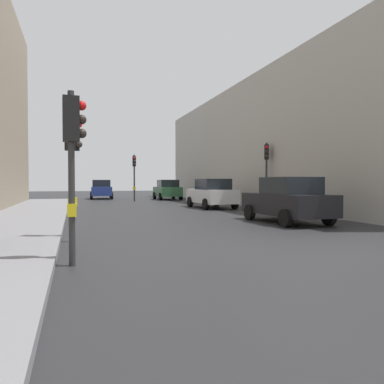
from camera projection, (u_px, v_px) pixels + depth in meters
The scene contains 11 objects.
ground_plane at pixel (305, 249), 8.91m from camera, with size 120.00×120.00×0.00m, color #28282B.
sidewalk_kerb at pixel (14, 227), 12.55m from camera, with size 3.15×40.00×0.16m, color gray.
building_facade_right at pixel (306, 148), 28.60m from camera, with size 12.00×31.48×8.29m, color #B2ADA3.
traffic_light_near_left at pixel (73, 146), 7.10m from camera, with size 0.43×0.25×3.27m.
traffic_light_far_median at pixel (134, 169), 30.70m from camera, with size 0.25×0.43×3.77m.
traffic_light_near_right at pixel (73, 154), 9.96m from camera, with size 0.45×0.36×3.34m.
traffic_light_mid_street at pixel (267, 164), 21.39m from camera, with size 0.34×0.45×3.78m.
car_green_estate at pixel (167, 190), 34.02m from camera, with size 2.06×4.22×1.76m.
car_blue_van at pixel (101, 189), 35.53m from camera, with size 2.18×4.28×1.76m.
car_dark_suv at pixel (287, 200), 14.69m from camera, with size 2.10×4.24×1.76m.
car_white_compact at pixel (212, 193), 23.00m from camera, with size 2.15×4.27×1.76m.
Camera 1 is at (-5.14, -7.69, 1.58)m, focal length 35.65 mm.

